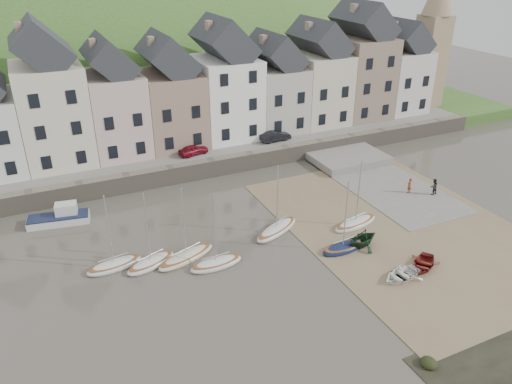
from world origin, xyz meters
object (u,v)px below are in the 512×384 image
person_red (409,185)px  person_dark (434,187)px  sailboat_0 (151,263)px  car_right (275,136)px  rowboat_white (401,275)px  rowboat_green (363,238)px  car_left (193,150)px  rowboat_red (423,264)px

person_red → person_dark: person_dark is taller
sailboat_0 → person_dark: 27.58m
person_dark → car_right: 18.29m
rowboat_white → rowboat_green: 4.77m
person_red → car_right: bearing=-79.2°
car_left → rowboat_green: bearing=-172.5°
car_right → person_dark: bearing=-154.1°
sailboat_0 → rowboat_green: sailboat_0 is taller
sailboat_0 → rowboat_green: (15.92, -4.60, 0.56)m
rowboat_green → rowboat_red: bearing=19.2°
sailboat_0 → car_left: size_ratio=1.95×
rowboat_red → car_left: size_ratio=0.93×
rowboat_white → rowboat_green: (-0.00, 4.75, 0.44)m
car_right → rowboat_green: bearing=169.1°
rowboat_red → person_red: person_red is taller
sailboat_0 → car_left: sailboat_0 is taller
person_red → car_left: 22.37m
sailboat_0 → rowboat_green: 16.58m
rowboat_white → person_red: size_ratio=2.06×
person_dark → car_left: size_ratio=0.50×
rowboat_white → rowboat_green: bearing=171.9°
sailboat_0 → rowboat_white: (15.92, -9.35, 0.12)m
rowboat_white → person_dark: (11.66, 9.40, 0.54)m
rowboat_green → rowboat_white: bearing=-10.2°
sailboat_0 → rowboat_red: bearing=-25.9°
rowboat_white → person_dark: 14.99m
person_red → car_right: 16.30m
rowboat_red → car_left: bearing=165.2°
person_red → car_right: car_right is taller
rowboat_white → car_left: bearing=-172.4°
rowboat_red → person_dark: size_ratio=1.87×
person_dark → car_left: 24.61m
rowboat_green → car_left: size_ratio=0.89×
rowboat_green → car_left: 21.78m
rowboat_green → person_red: (9.81, 5.93, 0.06)m
rowboat_green → car_left: bearing=-171.2°
person_red → sailboat_0: bearing=-12.0°
rowboat_red → rowboat_green: bearing=173.6°
person_red → person_dark: size_ratio=0.95×
person_red → rowboat_green: bearing=16.2°
rowboat_white → car_right: 25.52m
rowboat_green → person_red: 11.46m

